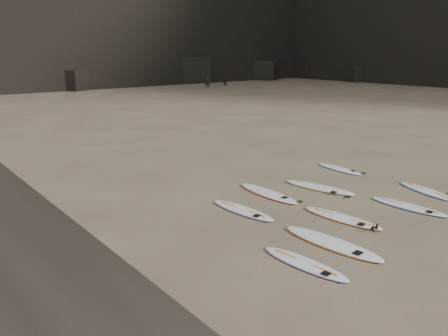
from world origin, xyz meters
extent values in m
plane|color=#897559|center=(0.00, 0.00, 0.00)|extent=(240.00, 240.00, 0.00)
cube|color=black|center=(8.00, 45.00, 1.16)|extent=(4.23, 4.46, 2.33)
cube|color=black|center=(25.00, 46.00, 1.80)|extent=(5.95, 5.19, 3.59)
cube|color=black|center=(38.00, 44.00, 1.44)|extent=(5.31, 5.56, 2.88)
cube|color=black|center=(46.00, 32.00, 1.21)|extent=(4.39, 4.01, 2.41)
ellipsoid|color=white|center=(-3.98, -0.77, 0.04)|extent=(0.72, 2.28, 0.08)
ellipsoid|color=white|center=(-2.66, -0.49, 0.05)|extent=(0.85, 2.82, 0.10)
ellipsoid|color=white|center=(-1.08, 0.37, 0.04)|extent=(0.82, 2.49, 0.09)
ellipsoid|color=white|center=(1.26, -0.35, 0.04)|extent=(0.73, 2.42, 0.09)
ellipsoid|color=white|center=(3.14, 0.00, 0.04)|extent=(1.18, 2.43, 0.09)
ellipsoid|color=white|center=(-2.85, 2.60, 0.04)|extent=(0.76, 2.44, 0.09)
ellipsoid|color=white|center=(-1.16, 3.24, 0.05)|extent=(0.72, 2.64, 0.09)
ellipsoid|color=white|center=(0.66, 2.58, 0.05)|extent=(1.15, 2.69, 0.09)
ellipsoid|color=white|center=(3.21, 3.64, 0.04)|extent=(0.72, 2.25, 0.08)
imported|color=black|center=(21.87, 37.10, 0.80)|extent=(0.64, 0.70, 1.61)
imported|color=black|center=(25.95, 38.55, 0.79)|extent=(0.61, 0.78, 1.59)
camera|label=1|loc=(-10.93, -6.47, 4.64)|focal=35.00mm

